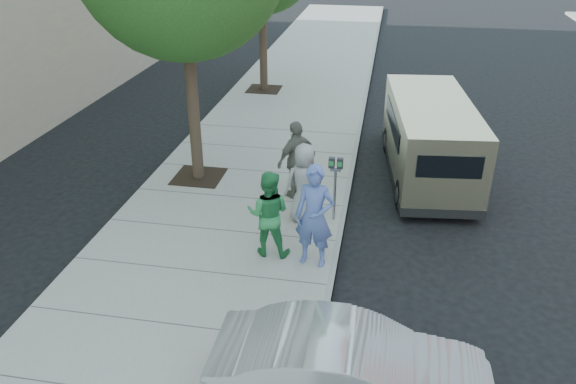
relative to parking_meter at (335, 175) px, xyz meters
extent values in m
plane|color=black|center=(-1.25, -0.87, -1.19)|extent=(120.00, 120.00, 0.00)
cube|color=gray|center=(-2.25, -0.87, -1.12)|extent=(5.00, 60.00, 0.15)
cube|color=gray|center=(0.19, -0.87, -1.12)|extent=(0.12, 60.00, 0.16)
cube|color=black|center=(-3.55, 1.53, -1.04)|extent=(1.20, 1.20, 0.01)
cylinder|color=#38281E|center=(-3.55, 1.53, 0.94)|extent=(0.28, 0.28, 3.96)
cube|color=black|center=(-3.55, 9.13, -1.04)|extent=(1.20, 1.20, 0.01)
cylinder|color=#38281E|center=(-3.55, 9.13, 0.72)|extent=(0.28, 0.28, 3.52)
cylinder|color=gray|center=(0.00, 0.00, -0.47)|extent=(0.06, 0.06, 1.15)
cube|color=gray|center=(0.00, 0.00, 0.14)|extent=(0.23, 0.07, 0.08)
cube|color=#2D2D30|center=(-0.09, 0.00, 0.29)|extent=(0.13, 0.11, 0.22)
cube|color=#2D2D30|center=(0.09, 0.00, 0.29)|extent=(0.13, 0.11, 0.22)
cube|color=beige|center=(2.05, 2.82, -0.10)|extent=(2.33, 5.05, 1.80)
cube|color=beige|center=(1.76, 5.47, -0.55)|extent=(1.71, 0.67, 0.77)
cube|color=black|center=(2.31, 0.37, 0.21)|extent=(1.35, 0.17, 0.50)
cylinder|color=black|center=(1.08, 4.34, -0.85)|extent=(0.31, 0.71, 0.69)
cylinder|color=black|center=(2.67, 4.51, -0.85)|extent=(0.31, 0.71, 0.69)
cylinder|color=black|center=(1.44, 1.03, -0.85)|extent=(0.31, 0.71, 0.69)
cylinder|color=black|center=(3.03, 1.20, -0.85)|extent=(0.31, 0.71, 0.69)
imported|color=#B0B4B8|center=(0.75, -4.90, -0.57)|extent=(3.83, 1.38, 1.26)
imported|color=#546AB3|center=(-0.20, -1.70, -0.04)|extent=(0.79, 0.57, 2.00)
imported|color=#2D8A48|center=(-1.10, -1.52, -0.18)|extent=(0.84, 0.66, 1.72)
imported|color=#99999B|center=(-0.64, -0.09, -0.18)|extent=(0.99, 0.84, 1.72)
imported|color=slate|center=(-0.97, 0.97, -0.13)|extent=(1.04, 1.10, 1.82)
camera|label=1|loc=(0.90, -10.54, 5.01)|focal=35.00mm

